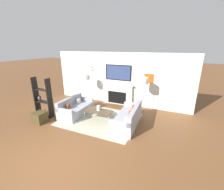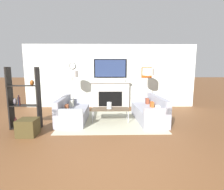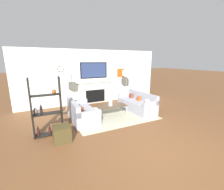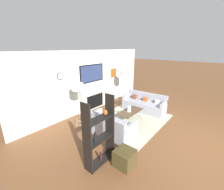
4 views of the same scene
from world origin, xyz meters
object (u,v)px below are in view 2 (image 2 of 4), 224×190
at_px(couch_left, 72,113).
at_px(ottoman, 28,127).
at_px(coffee_table, 110,110).
at_px(floor_lamp_left, 73,74).
at_px(hurricane_candle, 109,106).
at_px(shelf_unit, 24,101).
at_px(couch_right, 149,112).
at_px(floor_lamp_right, 148,72).

bearing_deg(couch_left, ottoman, -125.41).
distance_m(coffee_table, floor_lamp_left, 2.24).
bearing_deg(coffee_table, hurricane_candle, 125.82).
height_order(couch_left, shelf_unit, shelf_unit).
distance_m(couch_left, hurricane_candle, 1.22).
relative_size(coffee_table, shelf_unit, 0.68).
height_order(couch_right, floor_lamp_left, floor_lamp_left).
bearing_deg(coffee_table, couch_right, 2.08).
bearing_deg(floor_lamp_left, coffee_table, -42.82).
xyz_separation_m(floor_lamp_right, ottoman, (-3.59, -2.51, -1.32)).
relative_size(coffee_table, hurricane_candle, 5.79).
height_order(couch_left, couch_right, couch_right).
bearing_deg(couch_left, hurricane_candle, 0.15).
xyz_separation_m(coffee_table, floor_lamp_left, (-1.44, 1.33, 1.08)).
distance_m(coffee_table, shelf_unit, 2.53).
bearing_deg(floor_lamp_right, couch_left, -154.63).
bearing_deg(hurricane_candle, shelf_unit, -164.35).
bearing_deg(couch_left, floor_lamp_left, 99.03).
relative_size(couch_left, floor_lamp_right, 0.98).
xyz_separation_m(couch_left, shelf_unit, (-1.18, -0.66, 0.53)).
bearing_deg(shelf_unit, floor_lamp_right, 26.60).
distance_m(couch_left, coffee_table, 1.24).
bearing_deg(shelf_unit, coffee_table, 14.41).
distance_m(hurricane_candle, shelf_unit, 2.49).
xyz_separation_m(hurricane_candle, floor_lamp_right, (1.52, 1.29, 1.04)).
relative_size(floor_lamp_left, shelf_unit, 0.93).
height_order(floor_lamp_left, shelf_unit, shelf_unit).
xyz_separation_m(floor_lamp_left, floor_lamp_right, (2.92, 0.00, 0.08)).
relative_size(couch_right, floor_lamp_left, 1.19).
xyz_separation_m(couch_right, floor_lamp_right, (0.21, 1.29, 1.25)).
distance_m(hurricane_candle, floor_lamp_left, 2.13).
distance_m(couch_left, shelf_unit, 1.45).
relative_size(couch_right, ottoman, 4.22).
height_order(hurricane_candle, floor_lamp_left, floor_lamp_left).
relative_size(couch_right, hurricane_candle, 9.42).
height_order(couch_left, ottoman, couch_left).
bearing_deg(hurricane_candle, floor_lamp_right, 40.25).
xyz_separation_m(couch_left, couch_right, (2.51, 0.00, 0.02)).
xyz_separation_m(couch_right, floor_lamp_left, (-2.71, 1.29, 1.17)).
height_order(coffee_table, floor_lamp_left, floor_lamp_left).
height_order(couch_right, ottoman, couch_right).
bearing_deg(couch_left, couch_right, 0.07).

